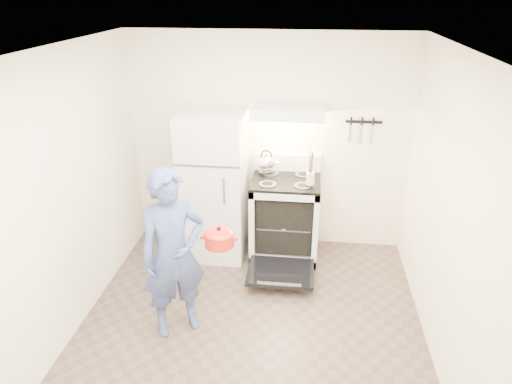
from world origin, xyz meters
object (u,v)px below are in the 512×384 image
Objects in this scene: stove_body at (285,219)px; person at (173,255)px; dutch_oven at (219,239)px; refrigerator at (214,185)px; tea_kettle at (266,162)px.

person is (-0.89, -1.40, 0.33)m from stove_body.
dutch_oven is at bearing -113.79° from stove_body.
refrigerator is 1.85× the size of stove_body.
stove_body is 0.58× the size of person.
refrigerator is 6.00× the size of tea_kettle.
stove_body is 1.70m from person.
person reaches higher than stove_body.
refrigerator reaches higher than dutch_oven.
tea_kettle reaches higher than dutch_oven.
stove_body is 1.36m from dutch_oven.
refrigerator is 1.20m from dutch_oven.
refrigerator is at bearing 54.09° from person.
refrigerator is at bearing -178.23° from stove_body.
tea_kettle is at bearing 77.85° from dutch_oven.
dutch_oven is at bearing -76.36° from refrigerator.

